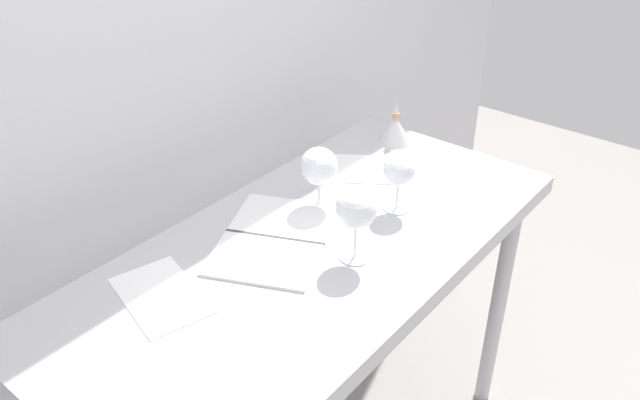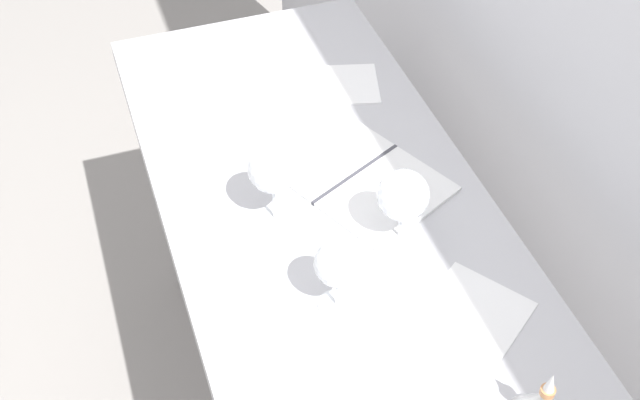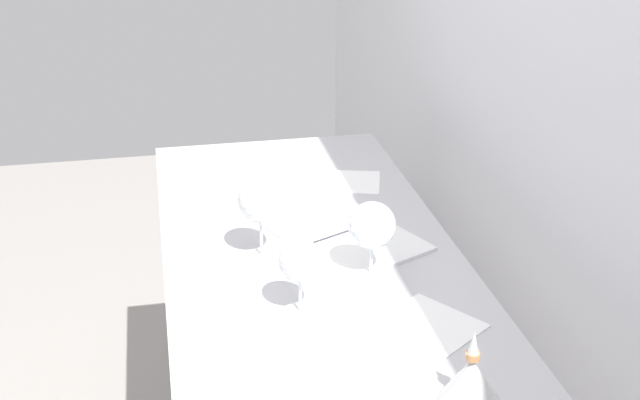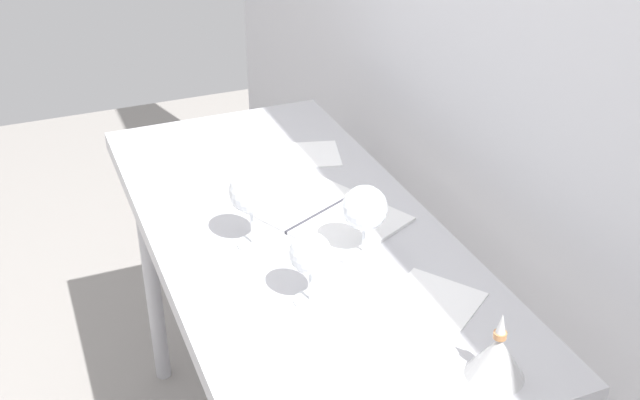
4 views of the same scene
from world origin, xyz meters
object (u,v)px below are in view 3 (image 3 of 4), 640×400
wine_glass_near_center (260,202)px  tasting_sheet_lower (412,337)px  wine_glass_near_right (300,263)px  open_notebook (343,234)px  wine_glass_far_right (372,227)px  decanter_funnel (470,380)px  tasting_sheet_upper (334,181)px

wine_glass_near_center → tasting_sheet_lower: size_ratio=0.70×
wine_glass_near_right → open_notebook: wine_glass_near_right is taller
open_notebook → wine_glass_near_center: bearing=-97.1°
wine_glass_near_right → wine_glass_near_center: wine_glass_near_center is taller
wine_glass_near_center → wine_glass_far_right: bearing=58.7°
wine_glass_near_right → tasting_sheet_lower: (0.12, 0.19, -0.11)m
wine_glass_far_right → wine_glass_near_right: size_ratio=1.06×
wine_glass_far_right → open_notebook: wine_glass_far_right is taller
tasting_sheet_lower → wine_glass_near_right: bearing=-158.7°
wine_glass_near_center → decanter_funnel: wine_glass_near_center is taller
wine_glass_near_center → tasting_sheet_lower: 0.45m
open_notebook → tasting_sheet_lower: size_ratio=1.66×
wine_glass_near_right → tasting_sheet_upper: (-0.62, 0.20, -0.11)m
tasting_sheet_lower → decanter_funnel: decanter_funnel is taller
wine_glass_near_center → tasting_sheet_upper: bearing=147.1°
tasting_sheet_upper → tasting_sheet_lower: (0.75, -0.01, 0.00)m
wine_glass_far_right → open_notebook: (-0.19, -0.02, -0.11)m
wine_glass_near_center → open_notebook: bearing=107.9°
wine_glass_far_right → open_notebook: bearing=-175.2°
wine_glass_near_right → wine_glass_near_center: size_ratio=0.86×
wine_glass_near_right → open_notebook: bearing=153.4°
wine_glass_near_center → open_notebook: 0.24m
open_notebook → tasting_sheet_lower: 0.43m
wine_glass_near_right → tasting_sheet_upper: size_ratio=0.66×
open_notebook → decanter_funnel: 0.64m
wine_glass_near_center → tasting_sheet_upper: size_ratio=0.76×
wine_glass_near_center → decanter_funnel: (0.57, 0.27, -0.09)m
wine_glass_near_right → tasting_sheet_lower: wine_glass_near_right is taller
wine_glass_near_right → decanter_funnel: size_ratio=1.15×
wine_glass_far_right → tasting_sheet_lower: 0.27m
open_notebook → decanter_funnel: (0.64, 0.07, 0.04)m
open_notebook → tasting_sheet_upper: (-0.31, 0.05, -0.00)m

